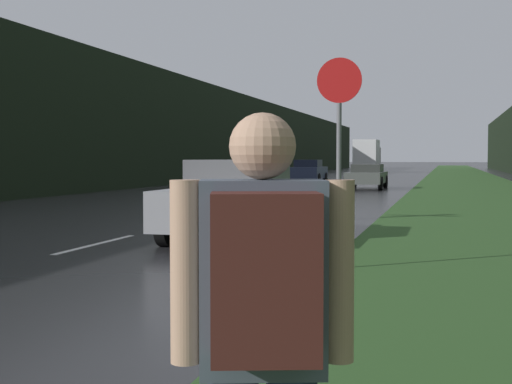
# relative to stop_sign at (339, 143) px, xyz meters

# --- Properties ---
(grass_verge) EXTENTS (6.00, 240.00, 0.02)m
(grass_verge) POSITION_rel_stop_sign_xyz_m (2.77, 29.03, -1.77)
(grass_verge) COLOR #2D5123
(grass_verge) RESTS_ON ground_plane
(lane_stripe_c) EXTENTS (0.12, 3.00, 0.01)m
(lane_stripe_c) POSITION_rel_stop_sign_xyz_m (-4.72, 1.83, -1.78)
(lane_stripe_c) COLOR silver
(lane_stripe_c) RESTS_ON ground_plane
(lane_stripe_d) EXTENTS (0.12, 3.00, 0.01)m
(lane_stripe_d) POSITION_rel_stop_sign_xyz_m (-4.72, 8.83, -1.78)
(lane_stripe_d) COLOR silver
(lane_stripe_d) RESTS_ON ground_plane
(treeline_far_side) EXTENTS (2.00, 140.00, 6.68)m
(treeline_far_side) POSITION_rel_stop_sign_xyz_m (-15.22, 39.03, 1.56)
(treeline_far_side) COLOR black
(treeline_far_side) RESTS_ON ground_plane
(stop_sign) EXTENTS (0.63, 0.07, 2.98)m
(stop_sign) POSITION_rel_stop_sign_xyz_m (0.00, 0.00, 0.00)
(stop_sign) COLOR slate
(stop_sign) RESTS_ON ground_plane
(hitchhiker_with_backpack) EXTENTS (0.58, 0.50, 1.72)m
(hitchhiker_with_backpack) POSITION_rel_stop_sign_xyz_m (0.90, -7.77, -0.79)
(hitchhiker_with_backpack) COLOR navy
(hitchhiker_with_backpack) RESTS_ON ground_plane
(car_passing_near) EXTENTS (1.98, 4.54, 1.55)m
(car_passing_near) POSITION_rel_stop_sign_xyz_m (-2.47, 3.29, -1.00)
(car_passing_near) COLOR #9E9EA3
(car_passing_near) RESTS_ON ground_plane
(car_passing_far) EXTENTS (1.85, 4.69, 1.27)m
(car_passing_far) POSITION_rel_stop_sign_xyz_m (-2.47, 26.79, -1.11)
(car_passing_far) COLOR #4C514C
(car_passing_far) RESTS_ON ground_plane
(car_oncoming) EXTENTS (1.87, 4.13, 1.48)m
(car_oncoming) POSITION_rel_stop_sign_xyz_m (-6.97, 34.44, -1.03)
(car_oncoming) COLOR #2D3856
(car_oncoming) RESTS_ON ground_plane
(delivery_truck) EXTENTS (2.63, 6.59, 3.57)m
(delivery_truck) POSITION_rel_stop_sign_xyz_m (-6.97, 68.82, 0.08)
(delivery_truck) COLOR gray
(delivery_truck) RESTS_ON ground_plane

